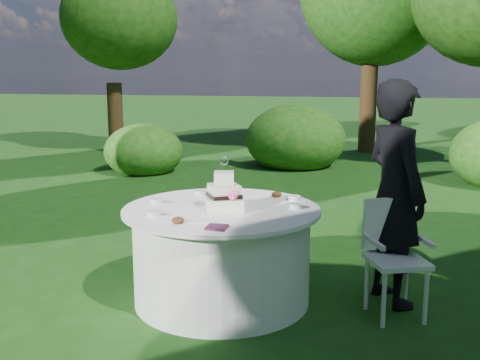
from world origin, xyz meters
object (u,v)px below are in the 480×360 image
table (222,254)px  chair (393,248)px  cake (224,195)px  guest (395,194)px  napkins (217,227)px

table → chair: bearing=2.5°
cake → guest: bearing=14.9°
cake → chair: size_ratio=0.47×
chair → guest: bearing=89.5°
guest → cake: (-1.29, -0.34, -0.00)m
napkins → guest: size_ratio=0.08×
guest → chair: (-0.00, -0.24, -0.37)m
chair → napkins: bearing=-151.6°
guest → table: guest is taller
napkins → table: napkins is taller
guest → chair: bearing=147.1°
guest → chair: size_ratio=2.02×
table → chair: 1.33m
chair → table: bearing=-177.5°
napkins → guest: guest is taller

